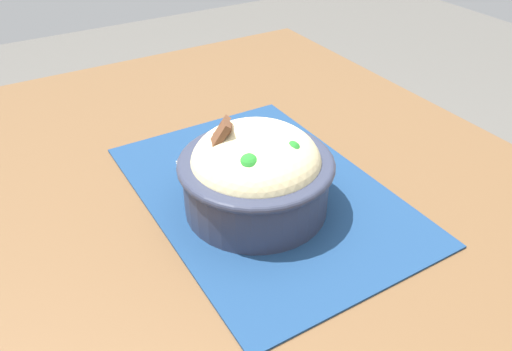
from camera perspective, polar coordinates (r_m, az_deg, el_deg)
The scene contains 4 objects.
table at distance 0.73m, azimuth 2.02°, elevation -7.80°, with size 1.17×0.82×0.71m.
placemat at distance 0.70m, azimuth 1.01°, elevation -1.90°, with size 0.44×0.30×0.00m, color navy.
bowl at distance 0.64m, azimuth -0.00°, elevation 0.37°, with size 0.22×0.22×0.13m.
fork at distance 0.76m, azimuth -4.37°, elevation 1.87°, with size 0.05×0.14×0.00m.
Camera 1 is at (-0.45, 0.29, 1.13)m, focal length 35.52 mm.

